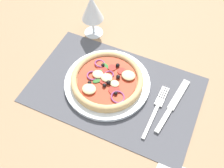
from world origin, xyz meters
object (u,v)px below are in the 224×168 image
object	(u,v)px
fork	(156,109)
wine_glass	(92,9)
pizza	(107,80)
plate	(107,83)
knife	(173,104)

from	to	relation	value
fork	wine_glass	xyz separation A→B (cm)	(-29.72, 20.15, 9.54)
pizza	fork	bearing A→B (deg)	-7.13
pizza	wine_glass	size ratio (longest dim) A/B	1.43
fork	plate	bearing A→B (deg)	84.33
pizza	fork	xyz separation A→B (cm)	(16.11, -2.02, -2.03)
knife	pizza	bearing A→B (deg)	101.69
plate	wine_glass	bearing A→B (deg)	126.88
knife	wine_glass	xyz separation A→B (cm)	(-33.52, 16.94, 9.51)
pizza	knife	size ratio (longest dim) A/B	1.06
plate	wine_glass	xyz separation A→B (cm)	(-13.60, 18.12, 9.19)
fork	knife	bearing A→B (deg)	-48.24
plate	pizza	xyz separation A→B (cm)	(0.02, -0.01, 1.68)
knife	plate	bearing A→B (deg)	101.66
plate	knife	distance (cm)	19.96
plate	fork	size ratio (longest dim) A/B	1.40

